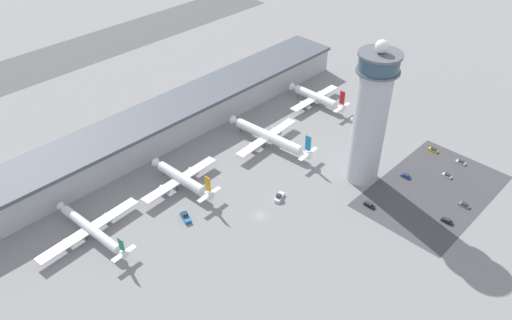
% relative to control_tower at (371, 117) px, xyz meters
% --- Properties ---
extents(ground_plane, '(1000.00, 1000.00, 0.00)m').
position_rel_control_tower_xyz_m(ground_plane, '(-47.00, 14.17, -29.93)').
color(ground_plane, gray).
extents(terminal_building, '(234.84, 25.00, 14.63)m').
position_rel_control_tower_xyz_m(terminal_building, '(-47.00, 84.17, -22.52)').
color(terminal_building, '#B2B2B7').
rests_on(terminal_building, ground).
extents(runway_strip, '(352.26, 44.00, 0.01)m').
position_rel_control_tower_xyz_m(runway_strip, '(-47.00, 200.06, -29.93)').
color(runway_strip, '#515154').
rests_on(runway_strip, ground).
extents(control_tower, '(16.37, 16.37, 61.65)m').
position_rel_control_tower_xyz_m(control_tower, '(0.00, 0.00, 0.00)').
color(control_tower, '#ADB2BC').
rests_on(control_tower, ground).
extents(parking_lot_surface, '(64.00, 40.00, 0.01)m').
position_rel_control_tower_xyz_m(parking_lot_surface, '(13.16, -26.30, -29.93)').
color(parking_lot_surface, '#424247').
rests_on(parking_lot_surface, ground).
extents(airplane_gate_alpha, '(41.98, 40.00, 11.02)m').
position_rel_control_tower_xyz_m(airplane_gate_alpha, '(-98.14, 50.50, -26.18)').
color(airplane_gate_alpha, silver).
rests_on(airplane_gate_alpha, ground).
extents(airplane_gate_bravo, '(37.78, 34.14, 13.32)m').
position_rel_control_tower_xyz_m(airplane_gate_bravo, '(-56.95, 49.34, -25.58)').
color(airplane_gate_bravo, silver).
rests_on(airplane_gate_bravo, ground).
extents(airplane_gate_charlie, '(38.94, 45.89, 14.03)m').
position_rel_control_tower_xyz_m(airplane_gate_charlie, '(-9.70, 44.64, -25.39)').
color(airplane_gate_charlie, white).
rests_on(airplane_gate_charlie, ground).
extents(airplane_gate_delta, '(34.84, 34.17, 13.53)m').
position_rel_control_tower_xyz_m(airplane_gate_delta, '(34.62, 52.54, -25.83)').
color(airplane_gate_delta, white).
rests_on(airplane_gate_delta, ground).
extents(service_truck_catering, '(4.41, 6.96, 2.56)m').
position_rel_control_tower_xyz_m(service_truck_catering, '(-68.24, 33.44, -29.05)').
color(service_truck_catering, black).
rests_on(service_truck_catering, ground).
extents(service_truck_fuel, '(2.53, 6.58, 2.92)m').
position_rel_control_tower_xyz_m(service_truck_fuel, '(34.31, 26.73, -28.92)').
color(service_truck_fuel, black).
rests_on(service_truck_fuel, ground).
extents(service_truck_baggage, '(6.40, 4.23, 2.41)m').
position_rel_control_tower_xyz_m(service_truck_baggage, '(-34.46, 15.61, -29.10)').
color(service_truck_baggage, black).
rests_on(service_truck_baggage, ground).
extents(car_maroon_suv, '(1.99, 4.05, 1.46)m').
position_rel_control_tower_xyz_m(car_maroon_suv, '(13.39, -13.47, -29.36)').
color(car_maroon_suv, black).
rests_on(car_maroon_suv, ground).
extents(car_green_van, '(1.97, 4.43, 1.55)m').
position_rel_control_tower_xyz_m(car_green_van, '(-0.00, -39.10, -29.33)').
color(car_green_van, black).
rests_on(car_green_van, ground).
extents(car_red_hatchback, '(1.97, 4.19, 1.40)m').
position_rel_control_tower_xyz_m(car_red_hatchback, '(26.00, -25.91, -29.39)').
color(car_red_hatchback, black).
rests_on(car_red_hatchback, ground).
extents(car_black_suv, '(1.96, 4.32, 1.39)m').
position_rel_control_tower_xyz_m(car_black_suv, '(38.91, -25.75, -29.39)').
color(car_black_suv, black).
rests_on(car_black_suv, ground).
extents(car_white_wagon, '(1.90, 4.60, 1.60)m').
position_rel_control_tower_xyz_m(car_white_wagon, '(-13.03, -12.83, -29.31)').
color(car_white_wagon, black).
rests_on(car_white_wagon, ground).
extents(car_silver_sedan, '(1.93, 4.39, 1.57)m').
position_rel_control_tower_xyz_m(car_silver_sedan, '(39.03, -12.46, -29.32)').
color(car_silver_sedan, black).
rests_on(car_silver_sedan, ground).
extents(car_grey_coupe, '(1.86, 4.16, 1.40)m').
position_rel_control_tower_xyz_m(car_grey_coupe, '(13.25, -39.72, -29.39)').
color(car_grey_coupe, black).
rests_on(car_grey_coupe, ground).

